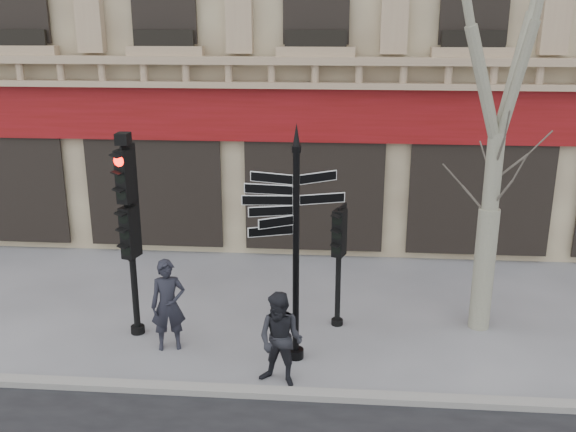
% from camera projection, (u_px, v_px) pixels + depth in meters
% --- Properties ---
extents(ground, '(80.00, 80.00, 0.00)m').
position_uv_depth(ground, '(301.00, 353.00, 11.58)').
color(ground, '#5D5E62').
rests_on(ground, ground).
extents(kerb, '(80.00, 0.25, 0.12)m').
position_uv_depth(kerb, '(296.00, 394.00, 10.23)').
color(kerb, gray).
rests_on(kerb, ground).
extents(fingerpost, '(2.00, 2.00, 4.21)m').
position_uv_depth(fingerpost, '(296.00, 206.00, 10.60)').
color(fingerpost, black).
rests_on(fingerpost, ground).
extents(traffic_signal_main, '(0.49, 0.40, 3.88)m').
position_uv_depth(traffic_signal_main, '(129.00, 211.00, 11.61)').
color(traffic_signal_main, black).
rests_on(traffic_signal_main, ground).
extents(traffic_signal_secondary, '(0.47, 0.40, 2.38)m').
position_uv_depth(traffic_signal_secondary, '(339.00, 245.00, 12.17)').
color(traffic_signal_secondary, black).
rests_on(traffic_signal_secondary, ground).
extents(pedestrian_a, '(0.71, 0.56, 1.71)m').
position_uv_depth(pedestrian_a, '(168.00, 305.00, 11.54)').
color(pedestrian_a, black).
rests_on(pedestrian_a, ground).
extents(pedestrian_b, '(0.94, 0.84, 1.62)m').
position_uv_depth(pedestrian_b, '(281.00, 340.00, 10.40)').
color(pedestrian_b, black).
rests_on(pedestrian_b, ground).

